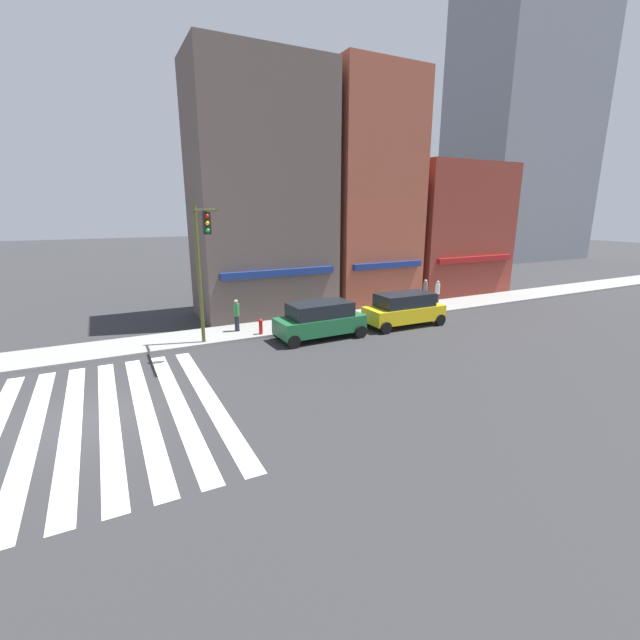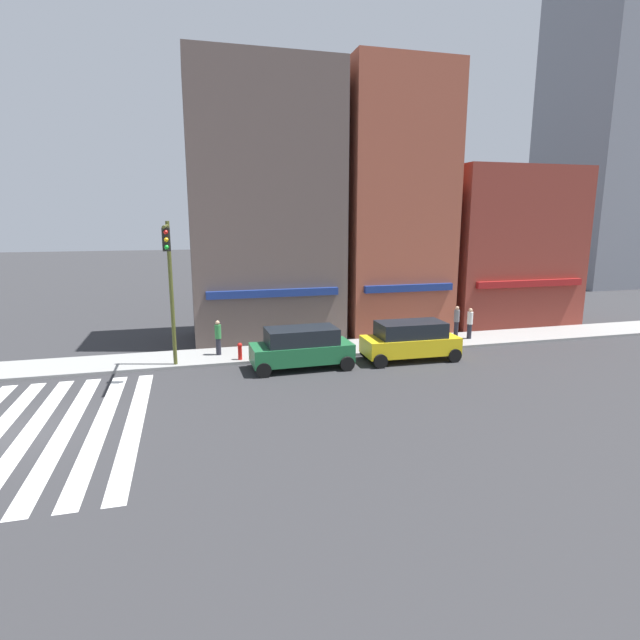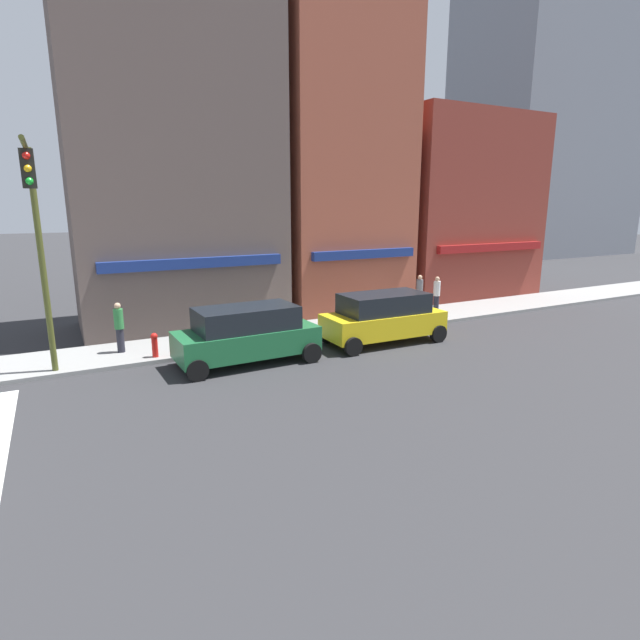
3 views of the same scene
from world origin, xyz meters
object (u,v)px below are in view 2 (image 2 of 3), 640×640
object	(u,v)px
pedestrian_grey_coat	(456,320)
pedestrian_white_shirt	(470,323)
traffic_signal	(170,273)
suv_green	(302,347)
pedestrian_green_top	(218,337)
suv_yellow	(410,340)
fire_hydrant	(240,350)

from	to	relation	value
pedestrian_grey_coat	pedestrian_white_shirt	size ratio (longest dim) A/B	1.00
traffic_signal	pedestrian_white_shirt	bearing A→B (deg)	6.80
suv_green	pedestrian_green_top	xyz separation A→B (m)	(-3.66, 2.87, 0.04)
suv_yellow	pedestrian_white_shirt	world-z (taller)	suv_yellow
pedestrian_white_shirt	suv_yellow	bearing A→B (deg)	-89.88
pedestrian_green_top	pedestrian_white_shirt	world-z (taller)	same
suv_yellow	fire_hydrant	world-z (taller)	suv_yellow
traffic_signal	pedestrian_green_top	size ratio (longest dim) A/B	3.85
fire_hydrant	pedestrian_white_shirt	bearing A→B (deg)	4.40
pedestrian_grey_coat	fire_hydrant	world-z (taller)	pedestrian_grey_coat
pedestrian_green_top	pedestrian_white_shirt	bearing A→B (deg)	-127.79
pedestrian_white_shirt	suv_green	bearing A→B (deg)	-104.06
suv_green	pedestrian_green_top	distance (m)	4.65
suv_yellow	pedestrian_grey_coat	xyz separation A→B (m)	(4.57, 3.51, 0.04)
traffic_signal	fire_hydrant	world-z (taller)	traffic_signal
traffic_signal	fire_hydrant	size ratio (longest dim) A/B	8.10
suv_green	pedestrian_white_shirt	bearing A→B (deg)	13.03
traffic_signal	pedestrian_white_shirt	distance (m)	16.72
pedestrian_green_top	pedestrian_grey_coat	distance (m)	13.77
suv_green	fire_hydrant	world-z (taller)	suv_green
pedestrian_green_top	fire_hydrant	world-z (taller)	pedestrian_green_top
suv_green	suv_yellow	bearing A→B (deg)	-1.49
pedestrian_green_top	fire_hydrant	size ratio (longest dim) A/B	2.10
pedestrian_grey_coat	fire_hydrant	xyz separation A→B (m)	(-12.80, -1.81, -0.46)
suv_yellow	fire_hydrant	size ratio (longest dim) A/B	5.62
traffic_signal	pedestrian_grey_coat	size ratio (longest dim) A/B	3.85
pedestrian_grey_coat	fire_hydrant	size ratio (longest dim) A/B	2.10
suv_yellow	pedestrian_grey_coat	bearing A→B (deg)	38.51
fire_hydrant	suv_yellow	bearing A→B (deg)	-11.67
suv_green	suv_yellow	xyz separation A→B (m)	(5.53, 0.00, 0.00)
suv_yellow	pedestrian_white_shirt	distance (m)	5.65
traffic_signal	pedestrian_green_top	distance (m)	4.59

